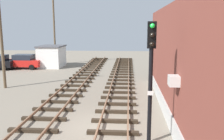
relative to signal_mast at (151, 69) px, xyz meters
name	(u,v)px	position (x,y,z in m)	size (l,w,h in m)	color
ground_plane	(98,128)	(-2.47, 1.42, -3.33)	(80.00, 80.00, 0.00)	slate
track_near_building	(114,126)	(-1.65, 1.42, -3.20)	(2.50, 54.67, 0.32)	#2D2319
track_centre	(39,124)	(-5.55, 1.42, -3.20)	(2.50, 54.67, 0.32)	#2D2319
signal_mast	(151,69)	(0.00, 0.00, 0.00)	(0.36, 0.40, 5.30)	black
brick_building	(217,64)	(3.74, 2.88, -0.18)	(5.53, 19.11, 6.31)	brown
control_hut	(52,56)	(-10.85, 19.92, -1.94)	(3.00, 3.80, 2.76)	silver
parked_car_red	(24,61)	(-13.87, 18.38, -2.43)	(4.20, 2.04, 1.76)	red
utility_pole_near	(1,35)	(-11.35, 8.95, 1.10)	(1.80, 0.24, 8.47)	brown
utility_pole_far	(54,29)	(-11.05, 22.07, 1.44)	(1.80, 0.24, 9.16)	brown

